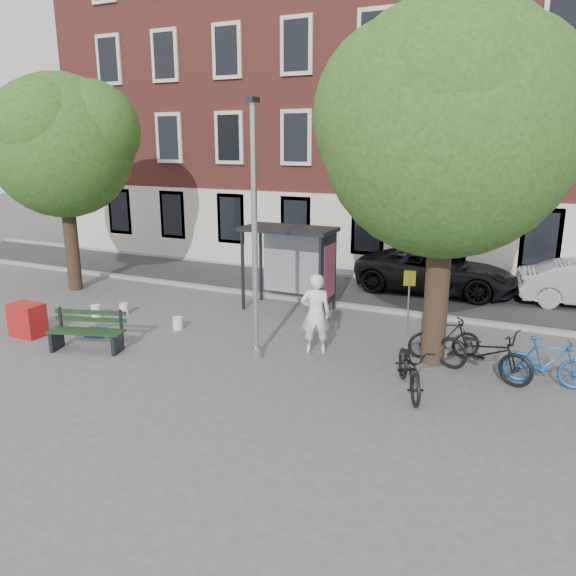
# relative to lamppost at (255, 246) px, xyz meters

# --- Properties ---
(ground) EXTENTS (90.00, 90.00, 0.00)m
(ground) POSITION_rel_lamppost_xyz_m (0.00, 0.00, -2.78)
(ground) COLOR #4C4C4F
(ground) RESTS_ON ground
(road) EXTENTS (40.00, 4.00, 0.01)m
(road) POSITION_rel_lamppost_xyz_m (0.00, 7.00, -2.78)
(road) COLOR #28282B
(road) RESTS_ON ground
(curb_near) EXTENTS (40.00, 0.25, 0.12)m
(curb_near) POSITION_rel_lamppost_xyz_m (0.00, 5.00, -2.72)
(curb_near) COLOR gray
(curb_near) RESTS_ON ground
(curb_far) EXTENTS (40.00, 0.25, 0.12)m
(curb_far) POSITION_rel_lamppost_xyz_m (0.00, 9.00, -2.72)
(curb_far) COLOR gray
(curb_far) RESTS_ON ground
(building_row) EXTENTS (30.00, 8.00, 14.00)m
(building_row) POSITION_rel_lamppost_xyz_m (0.00, 13.00, 4.22)
(building_row) COLOR brown
(building_row) RESTS_ON ground
(lamppost) EXTENTS (0.28, 0.35, 6.11)m
(lamppost) POSITION_rel_lamppost_xyz_m (0.00, 0.00, 0.00)
(lamppost) COLOR #9EA0A3
(lamppost) RESTS_ON ground
(tree_right) EXTENTS (5.76, 5.60, 8.20)m
(tree_right) POSITION_rel_lamppost_xyz_m (4.01, 1.38, 2.83)
(tree_right) COLOR black
(tree_right) RESTS_ON ground
(tree_left) EXTENTS (5.18, 4.86, 7.40)m
(tree_left) POSITION_rel_lamppost_xyz_m (-8.99, 2.88, 2.43)
(tree_left) COLOR black
(tree_left) RESTS_ON ground
(bus_shelter) EXTENTS (2.85, 1.45, 2.62)m
(bus_shelter) POSITION_rel_lamppost_xyz_m (-0.61, 4.11, -0.87)
(bus_shelter) COLOR #1E2328
(bus_shelter) RESTS_ON ground
(painter) EXTENTS (0.88, 0.75, 2.04)m
(painter) POSITION_rel_lamppost_xyz_m (1.20, 0.90, -1.76)
(painter) COLOR silver
(painter) RESTS_ON ground
(bench) EXTENTS (2.00, 1.15, 0.98)m
(bench) POSITION_rel_lamppost_xyz_m (-4.11, -1.41, -2.33)
(bench) COLOR #1E2328
(bench) RESTS_ON ground
(bike_a) EXTENTS (2.39, 1.43, 1.18)m
(bike_a) POSITION_rel_lamppost_xyz_m (5.19, 1.07, -2.19)
(bike_a) COLOR black
(bike_a) RESTS_ON ground
(bike_b) EXTENTS (1.83, 0.60, 1.09)m
(bike_b) POSITION_rel_lamppost_xyz_m (6.50, 1.18, -2.24)
(bike_b) COLOR #1A4A8F
(bike_b) RESTS_ON ground
(bike_c) EXTENTS (1.53, 2.20, 1.10)m
(bike_c) POSITION_rel_lamppost_xyz_m (3.89, -0.39, -2.24)
(bike_c) COLOR black
(bike_c) RESTS_ON ground
(bike_d) EXTENTS (1.80, 1.20, 1.06)m
(bike_d) POSITION_rel_lamppost_xyz_m (4.20, 1.85, -2.26)
(bike_d) COLOR black
(bike_d) RESTS_ON ground
(car_dark) EXTENTS (5.56, 2.62, 1.54)m
(car_dark) POSITION_rel_lamppost_xyz_m (2.76, 8.19, -2.02)
(car_dark) COLOR black
(car_dark) RESTS_ON ground
(red_stand) EXTENTS (0.92, 0.62, 0.90)m
(red_stand) POSITION_rel_lamppost_xyz_m (-6.39, -1.28, -2.33)
(red_stand) COLOR maroon
(red_stand) RESTS_ON ground
(blue_crate) EXTENTS (0.65, 0.56, 0.20)m
(blue_crate) POSITION_rel_lamppost_xyz_m (-4.70, -0.51, -2.68)
(blue_crate) COLOR navy
(blue_crate) RESTS_ON ground
(bucket_a) EXTENTS (0.33, 0.33, 0.36)m
(bucket_a) POSITION_rel_lamppost_xyz_m (-5.34, 1.34, -2.60)
(bucket_a) COLOR silver
(bucket_a) RESTS_ON ground
(bucket_b) EXTENTS (0.34, 0.34, 0.36)m
(bucket_b) POSITION_rel_lamppost_xyz_m (-5.96, 0.81, -2.60)
(bucket_b) COLOR white
(bucket_b) RESTS_ON ground
(bucket_c) EXTENTS (0.35, 0.35, 0.36)m
(bucket_c) POSITION_rel_lamppost_xyz_m (-3.00, 0.88, -2.60)
(bucket_c) COLOR silver
(bucket_c) RESTS_ON ground
(notice_sign) EXTENTS (0.31, 0.11, 1.84)m
(notice_sign) POSITION_rel_lamppost_xyz_m (3.00, 3.07, -1.47)
(notice_sign) COLOR #9EA0A3
(notice_sign) RESTS_ON ground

